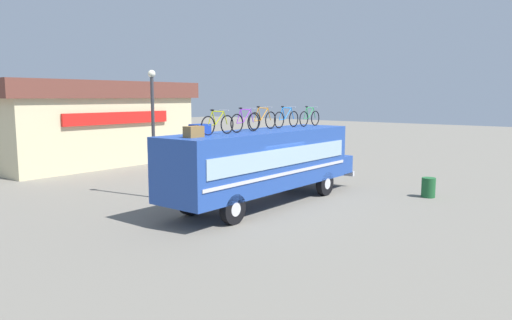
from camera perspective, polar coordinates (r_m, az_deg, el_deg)
name	(u,v)px	position (r m, az deg, el deg)	size (l,w,h in m)	color
ground_plane	(262,205)	(18.97, 0.68, -5.38)	(120.00, 120.00, 0.00)	slate
bus	(264,160)	(18.79, 1.02, -0.03)	(10.42, 2.38, 2.94)	#23479E
luggage_bag_1	(194,132)	(15.60, -7.47, 3.37)	(0.62, 0.38, 0.37)	olive
luggage_bag_2	(200,130)	(16.35, -6.71, 3.61)	(0.60, 0.50, 0.39)	#193899
rooftop_bicycle_1	(218,124)	(16.63, -4.61, 4.32)	(1.64, 0.44, 0.89)	black
rooftop_bicycle_2	(245,122)	(17.80, -1.30, 4.59)	(1.66, 0.44, 0.92)	black
rooftop_bicycle_3	(263,120)	(19.19, 0.80, 4.84)	(1.77, 0.44, 0.94)	black
rooftop_bicycle_4	(286,119)	(20.42, 3.67, 4.97)	(1.78, 0.44, 0.92)	black
rooftop_bicycle_5	(310,118)	(21.49, 6.43, 5.05)	(1.63, 0.44, 0.90)	black
roadside_building	(89,122)	(32.07, -19.30, 4.32)	(12.97, 6.52, 5.18)	beige
trash_bin	(428,187)	(21.58, 19.93, -3.11)	(0.57, 0.57, 0.84)	#1E592D
street_lamp	(153,123)	(20.33, -12.22, 4.30)	(0.31, 0.31, 5.34)	#38383D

